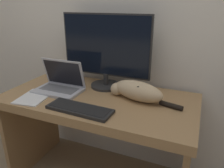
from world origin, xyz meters
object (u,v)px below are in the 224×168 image
monitor (106,51)px  laptop (60,85)px  cat (137,90)px  external_keyboard (80,109)px

monitor → laptop: (-0.28, -0.21, -0.24)m
monitor → cat: monitor is taller
monitor → external_keyboard: bearing=-87.9°
monitor → cat: 0.39m
external_keyboard → cat: size_ratio=0.83×
external_keyboard → cat: 0.40m
laptop → monitor: bearing=37.4°
monitor → cat: bearing=-25.9°
laptop → external_keyboard: (0.30, -0.22, -0.04)m
laptop → external_keyboard: size_ratio=0.81×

